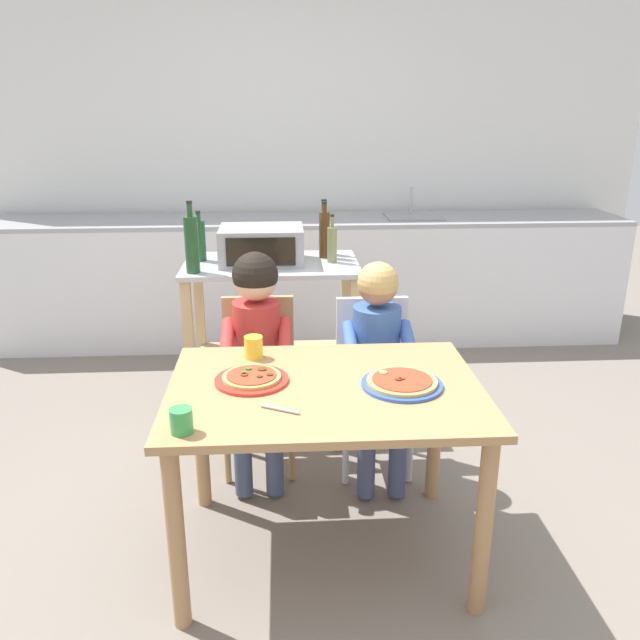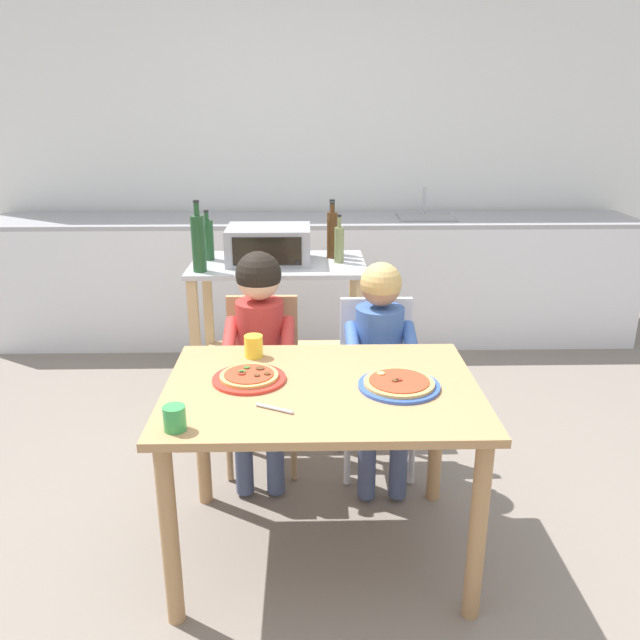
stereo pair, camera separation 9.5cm
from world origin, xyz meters
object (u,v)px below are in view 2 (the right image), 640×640
at_px(kitchen_island_cart, 279,313).
at_px(child_in_red_shirt, 259,336).
at_px(toaster_oven, 269,245).
at_px(pizza_plate_blue_rimmed, 399,384).
at_px(drinking_cup_green, 175,418).
at_px(pizza_plate_red_rimmed, 249,377).
at_px(drinking_cup_yellow, 254,346).
at_px(serving_spoon, 274,408).
at_px(bottle_dark_olive_oil, 198,243).
at_px(bottle_brown_beer, 339,244).
at_px(dining_table, 322,412).
at_px(dining_chair_right, 377,372).
at_px(bottle_tall_green_wine, 208,239).
at_px(child_in_blue_striped_shirt, 381,348).
at_px(bottle_squat_spirits, 332,232).

bearing_deg(kitchen_island_cart, child_in_red_shirt, -95.20).
relative_size(toaster_oven, pizza_plate_blue_rimmed, 1.50).
distance_m(pizza_plate_blue_rimmed, drinking_cup_green, 0.81).
relative_size(kitchen_island_cart, toaster_oven, 2.12).
distance_m(pizza_plate_red_rimmed, drinking_cup_yellow, 0.24).
bearing_deg(serving_spoon, bottle_dark_olive_oil, 108.70).
bearing_deg(child_in_red_shirt, pizza_plate_blue_rimmed, -48.95).
bearing_deg(bottle_brown_beer, toaster_oven, 178.08).
xyz_separation_m(bottle_brown_beer, pizza_plate_red_rimmed, (-0.39, -1.23, -0.24)).
bearing_deg(drinking_cup_yellow, serving_spoon, -77.67).
bearing_deg(bottle_brown_beer, pizza_plate_red_rimmed, -107.80).
distance_m(dining_table, pizza_plate_blue_rimmed, 0.31).
height_order(bottle_dark_olive_oil, pizza_plate_blue_rimmed, bottle_dark_olive_oil).
relative_size(dining_chair_right, drinking_cup_yellow, 8.98).
relative_size(bottle_tall_green_wine, dining_chair_right, 0.34).
relative_size(bottle_brown_beer, drinking_cup_yellow, 2.89).
bearing_deg(toaster_oven, bottle_brown_beer, -1.92).
bearing_deg(pizza_plate_red_rimmed, dining_chair_right, 48.72).
xyz_separation_m(bottle_brown_beer, bottle_dark_olive_oil, (-0.73, -0.18, 0.05)).
relative_size(kitchen_island_cart, child_in_blue_striped_shirt, 0.94).
distance_m(kitchen_island_cart, bottle_tall_green_wine, 0.57).
distance_m(bottle_dark_olive_oil, drinking_cup_green, 1.45).
xyz_separation_m(kitchen_island_cart, dining_chair_right, (0.49, -0.61, -0.10)).
bearing_deg(bottle_dark_olive_oil, dining_chair_right, -25.72).
relative_size(bottle_brown_beer, dining_table, 0.23).
relative_size(bottle_squat_spirits, bottle_tall_green_wine, 1.14).
bearing_deg(kitchen_island_cart, dining_table, -80.89).
bearing_deg(bottle_squat_spirits, dining_chair_right, -77.21).
relative_size(toaster_oven, bottle_brown_beer, 1.71).
distance_m(bottle_brown_beer, serving_spoon, 1.52).
xyz_separation_m(kitchen_island_cart, child_in_blue_striped_shirt, (0.49, -0.73, 0.08)).
distance_m(kitchen_island_cart, bottle_dark_olive_oil, 0.62).
relative_size(pizza_plate_blue_rimmed, serving_spoon, 2.12).
relative_size(dining_table, drinking_cup_green, 14.14).
height_order(bottle_squat_spirits, pizza_plate_red_rimmed, bottle_squat_spirits).
bearing_deg(pizza_plate_blue_rimmed, drinking_cup_yellow, 150.74).
relative_size(toaster_oven, drinking_cup_green, 5.52).
bearing_deg(pizza_plate_red_rimmed, dining_table, -10.88).
distance_m(dining_chair_right, drinking_cup_yellow, 0.73).
distance_m(dining_table, dining_chair_right, 0.74).
distance_m(drinking_cup_green, drinking_cup_yellow, 0.64).
height_order(pizza_plate_red_rimmed, serving_spoon, pizza_plate_red_rimmed).
distance_m(toaster_oven, drinking_cup_yellow, 1.03).
bearing_deg(dining_chair_right, bottle_dark_olive_oil, 154.28).
bearing_deg(bottle_squat_spirits, serving_spoon, -98.80).
bearing_deg(dining_table, child_in_red_shirt, 113.86).
bearing_deg(kitchen_island_cart, drinking_cup_green, -99.33).
height_order(child_in_red_shirt, drinking_cup_green, child_in_red_shirt).
xyz_separation_m(bottle_brown_beer, bottle_tall_green_wine, (-0.72, 0.08, 0.01)).
bearing_deg(kitchen_island_cart, toaster_oven, 176.34).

